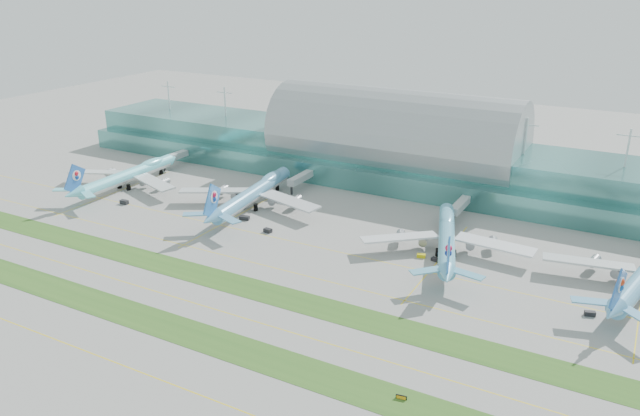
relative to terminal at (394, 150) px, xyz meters
The scene contains 19 objects.
ground 129.58m from the terminal, 90.00° to the right, with size 700.00×700.00×0.00m, color gray.
terminal is the anchor object (origin of this frame).
grass_strip_near 157.43m from the terminal, 90.00° to the right, with size 420.00×12.00×0.08m, color #2D591E.
grass_strip_far 127.58m from the terminal, 90.00° to the right, with size 420.00×12.00×0.08m, color #2D591E.
taxiline_a 177.36m from the terminal, 90.00° to the right, with size 420.00×0.35×0.01m, color yellow.
taxiline_b 143.50m from the terminal, 90.00° to the right, with size 420.00×0.35×0.01m, color yellow.
taxiline_c 111.70m from the terminal, 90.01° to the right, with size 420.00×0.35×0.01m, color yellow.
taxiline_d 89.92m from the terminal, 90.01° to the right, with size 420.00×0.35×0.01m, color yellow.
airliner_a 125.16m from the terminal, 145.62° to the right, with size 62.02×70.32×19.37m.
airliner_b 74.96m from the terminal, 119.91° to the right, with size 65.57×74.90×20.62m.
airliner_c 86.49m from the terminal, 54.87° to the right, with size 58.54×67.94×19.20m.
gse_a 140.00m from the terminal, 142.68° to the right, with size 3.59×2.04×1.53m, color #CD6F0C.
gse_b 126.16m from the terminal, 134.69° to the right, with size 3.63×1.92×1.76m, color black.
gse_c 86.56m from the terminal, 111.91° to the right, with size 4.02×2.09×1.54m, color black.
gse_d 88.42m from the terminal, 100.81° to the right, with size 3.13×1.97×1.52m, color black.
gse_e 91.20m from the terminal, 61.21° to the right, with size 2.96×1.59×1.31m, color #C6BC0B.
gse_f 94.28m from the terminal, 58.47° to the right, with size 2.87×1.66×1.18m, color black.
gse_g 137.73m from the terminal, 42.88° to the right, with size 3.09×1.43×1.41m, color black.
taxiway_sign_east 169.46m from the terminal, 66.91° to the right, with size 2.66×0.69×1.12m.
Camera 1 is at (107.43, -141.92, 93.84)m, focal length 35.00 mm.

